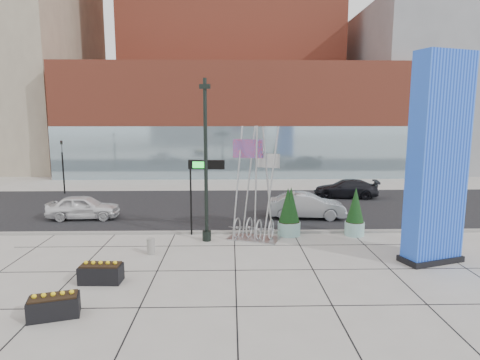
{
  "coord_description": "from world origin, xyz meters",
  "views": [
    {
      "loc": [
        0.84,
        -15.68,
        5.82
      ],
      "look_at": [
        1.25,
        2.0,
        3.05
      ],
      "focal_mm": 30.0,
      "sensor_mm": 36.0,
      "label": 1
    }
  ],
  "objects_px": {
    "car_silver_mid": "(306,206)",
    "lamp_post": "(206,176)",
    "car_white_west": "(84,207)",
    "blue_pylon": "(438,164)",
    "concrete_bollard": "(151,246)",
    "overhead_street_sign": "(204,171)",
    "public_art_sculpture": "(255,210)"
  },
  "relations": [
    {
      "from": "blue_pylon",
      "to": "public_art_sculpture",
      "type": "distance_m",
      "value": 8.13
    },
    {
      "from": "lamp_post",
      "to": "concrete_bollard",
      "type": "distance_m",
      "value": 4.03
    },
    {
      "from": "public_art_sculpture",
      "to": "concrete_bollard",
      "type": "bearing_deg",
      "value": -136.59
    },
    {
      "from": "concrete_bollard",
      "to": "overhead_street_sign",
      "type": "bearing_deg",
      "value": 53.31
    },
    {
      "from": "concrete_bollard",
      "to": "car_silver_mid",
      "type": "xyz_separation_m",
      "value": [
        7.84,
        6.03,
        0.39
      ]
    },
    {
      "from": "public_art_sculpture",
      "to": "blue_pylon",
      "type": "bearing_deg",
      "value": -4.86
    },
    {
      "from": "concrete_bollard",
      "to": "car_silver_mid",
      "type": "distance_m",
      "value": 9.89
    },
    {
      "from": "car_silver_mid",
      "to": "concrete_bollard",
      "type": "bearing_deg",
      "value": 132.26
    },
    {
      "from": "blue_pylon",
      "to": "car_silver_mid",
      "type": "distance_m",
      "value": 8.74
    },
    {
      "from": "public_art_sculpture",
      "to": "car_white_west",
      "type": "height_order",
      "value": "public_art_sculpture"
    },
    {
      "from": "blue_pylon",
      "to": "public_art_sculpture",
      "type": "relative_size",
      "value": 1.52
    },
    {
      "from": "car_silver_mid",
      "to": "public_art_sculpture",
      "type": "bearing_deg",
      "value": 145.49
    },
    {
      "from": "car_white_west",
      "to": "car_silver_mid",
      "type": "bearing_deg",
      "value": -92.68
    },
    {
      "from": "blue_pylon",
      "to": "car_silver_mid",
      "type": "xyz_separation_m",
      "value": [
        -3.76,
        7.18,
        -3.29
      ]
    },
    {
      "from": "blue_pylon",
      "to": "concrete_bollard",
      "type": "distance_m",
      "value": 12.22
    },
    {
      "from": "public_art_sculpture",
      "to": "car_silver_mid",
      "type": "bearing_deg",
      "value": 70.27
    },
    {
      "from": "car_white_west",
      "to": "car_silver_mid",
      "type": "xyz_separation_m",
      "value": [
        12.91,
        -0.13,
        0.04
      ]
    },
    {
      "from": "overhead_street_sign",
      "to": "concrete_bollard",
      "type": "bearing_deg",
      "value": -120.99
    },
    {
      "from": "car_white_west",
      "to": "car_silver_mid",
      "type": "relative_size",
      "value": 0.91
    },
    {
      "from": "concrete_bollard",
      "to": "blue_pylon",
      "type": "bearing_deg",
      "value": -5.67
    },
    {
      "from": "concrete_bollard",
      "to": "lamp_post",
      "type": "bearing_deg",
      "value": 38.86
    },
    {
      "from": "concrete_bollard",
      "to": "car_white_west",
      "type": "distance_m",
      "value": 7.98
    },
    {
      "from": "blue_pylon",
      "to": "public_art_sculpture",
      "type": "xyz_separation_m",
      "value": [
        -7.02,
        3.18,
        -2.58
      ]
    },
    {
      "from": "blue_pylon",
      "to": "concrete_bollard",
      "type": "xyz_separation_m",
      "value": [
        -11.6,
        1.15,
        -3.67
      ]
    },
    {
      "from": "lamp_post",
      "to": "public_art_sculpture",
      "type": "distance_m",
      "value": 2.84
    },
    {
      "from": "concrete_bollard",
      "to": "overhead_street_sign",
      "type": "height_order",
      "value": "overhead_street_sign"
    },
    {
      "from": "car_silver_mid",
      "to": "lamp_post",
      "type": "bearing_deg",
      "value": 131.71
    },
    {
      "from": "public_art_sculpture",
      "to": "overhead_street_sign",
      "type": "height_order",
      "value": "public_art_sculpture"
    },
    {
      "from": "blue_pylon",
      "to": "car_white_west",
      "type": "relative_size",
      "value": 2.07
    },
    {
      "from": "lamp_post",
      "to": "public_art_sculpture",
      "type": "height_order",
      "value": "lamp_post"
    },
    {
      "from": "lamp_post",
      "to": "overhead_street_sign",
      "type": "distance_m",
      "value": 1.01
    },
    {
      "from": "car_white_west",
      "to": "car_silver_mid",
      "type": "distance_m",
      "value": 12.91
    }
  ]
}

